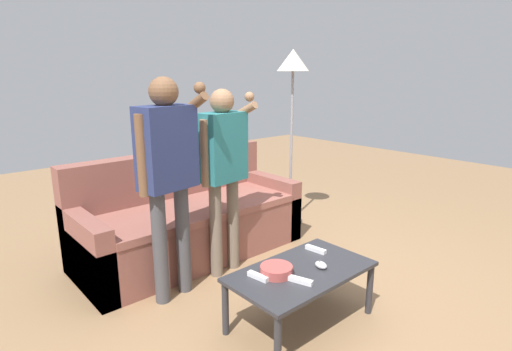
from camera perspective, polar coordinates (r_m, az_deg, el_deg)
ground_plane at (r=3.12m, az=7.33°, el=-17.39°), size 12.00×12.00×0.00m
couch at (r=3.80m, az=-9.45°, el=-6.30°), size 2.03×0.86×0.92m
coffee_table at (r=2.74m, az=6.39°, el=-13.94°), size 0.96×0.54×0.39m
snack_bowl at (r=2.63m, az=2.89°, el=-13.20°), size 0.21×0.21×0.06m
game_remote_nunchuk at (r=2.74m, az=9.14°, el=-12.35°), size 0.06×0.09×0.05m
floor_lamp at (r=4.36m, az=5.21°, el=14.02°), size 0.34×0.34×1.88m
player_center at (r=3.23m, az=-4.61°, el=2.08°), size 0.46×0.29×1.52m
player_left at (r=2.89m, az=-12.32°, el=1.54°), size 0.50×0.31×1.61m
game_remote_wand_near at (r=2.56m, az=6.29°, el=-14.48°), size 0.08×0.16×0.03m
game_remote_wand_far at (r=2.98m, az=8.36°, el=-10.24°), size 0.05×0.16×0.03m
game_remote_wand_spare at (r=2.59m, az=0.29°, el=-14.03°), size 0.06×0.15×0.03m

